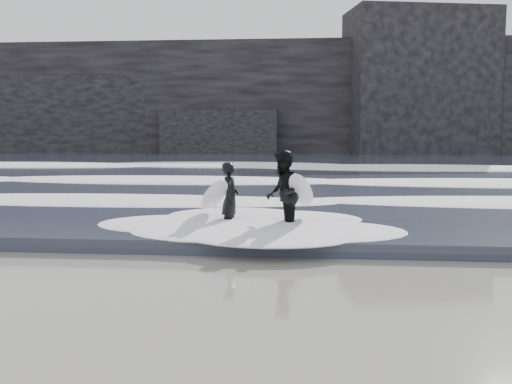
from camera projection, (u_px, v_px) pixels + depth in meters
ground at (335, 309)px, 7.83m from camera, size 120.00×120.00×0.00m
sea at (314, 164)px, 36.51m from camera, size 90.00×52.00×0.30m
headland at (313, 101)px, 52.80m from camera, size 70.00×9.00×10.00m
foam_near at (321, 199)px, 16.69m from camera, size 60.00×3.20×0.20m
foam_mid at (317, 178)px, 23.62m from camera, size 60.00×4.00×0.24m
foam_far at (315, 164)px, 32.52m from camera, size 60.00×4.80×0.30m
surfer_left at (227, 197)px, 13.48m from camera, size 1.19×1.88×1.68m
surfer_right at (284, 194)px, 12.92m from camera, size 1.17×1.74×1.97m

